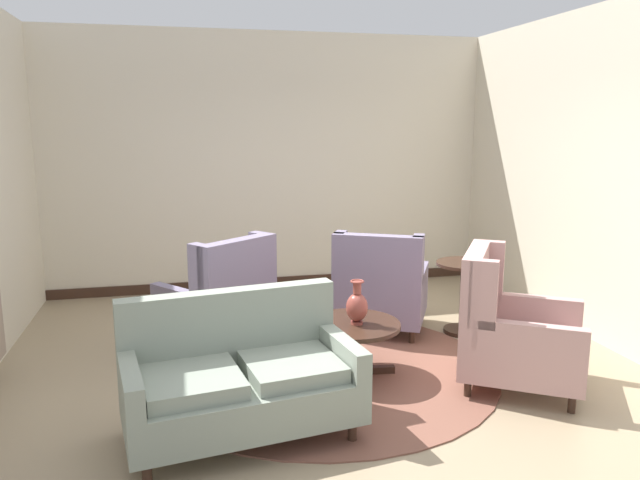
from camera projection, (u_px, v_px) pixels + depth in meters
name	position (u px, v px, depth m)	size (l,w,h in m)	color
ground	(330.00, 383.00, 4.86)	(8.56, 8.56, 0.00)	#9E896B
wall_back	(271.00, 163.00, 7.49)	(5.63, 0.08, 3.13)	beige
wall_right	(574.00, 172.00, 6.05)	(0.08, 4.28, 3.13)	beige
baseboard_back	(273.00, 282.00, 7.72)	(5.47, 0.03, 0.12)	#382319
area_rug	(321.00, 368.00, 5.15)	(2.94, 2.94, 0.01)	brown
coffee_table	(352.00, 334.00, 4.94)	(0.79, 0.79, 0.46)	#382319
porcelain_vase	(357.00, 306.00, 4.86)	(0.18, 0.18, 0.36)	brown
settee	(240.00, 378.00, 4.00)	(1.60, 1.00, 0.93)	gray
armchair_near_sideboard	(381.00, 290.00, 5.97)	(1.15, 1.15, 1.03)	slate
armchair_beside_settee	(221.00, 303.00, 5.48)	(1.14, 1.14, 1.07)	slate
armchair_far_left	(510.00, 331.00, 4.76)	(1.22, 1.21, 1.08)	tan
side_table	(464.00, 290.00, 5.95)	(0.55, 0.55, 0.72)	#382319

